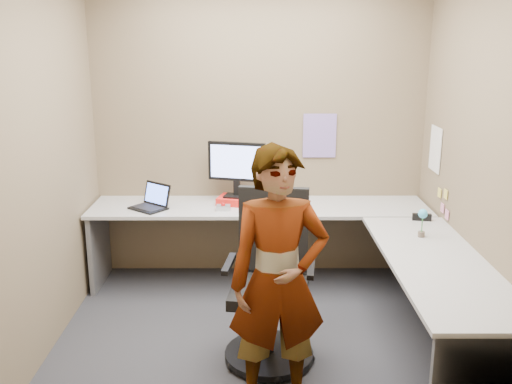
{
  "coord_description": "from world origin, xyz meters",
  "views": [
    {
      "loc": [
        -0.04,
        -3.84,
        2.16
      ],
      "look_at": [
        -0.03,
        0.25,
        1.05
      ],
      "focal_mm": 40.0,
      "sensor_mm": 36.0,
      "label": 1
    }
  ],
  "objects_px": {
    "desk": "(315,244)",
    "monitor": "(237,165)",
    "office_chair": "(270,293)",
    "person": "(278,281)"
  },
  "relations": [
    {
      "from": "desk",
      "to": "person",
      "type": "distance_m",
      "value": 1.24
    },
    {
      "from": "monitor",
      "to": "person",
      "type": "relative_size",
      "value": 0.32
    },
    {
      "from": "desk",
      "to": "monitor",
      "type": "bearing_deg",
      "value": 133.79
    },
    {
      "from": "office_chair",
      "to": "person",
      "type": "bearing_deg",
      "value": -79.16
    },
    {
      "from": "monitor",
      "to": "person",
      "type": "bearing_deg",
      "value": -66.27
    },
    {
      "from": "office_chair",
      "to": "monitor",
      "type": "bearing_deg",
      "value": 109.11
    },
    {
      "from": "desk",
      "to": "person",
      "type": "relative_size",
      "value": 1.87
    },
    {
      "from": "desk",
      "to": "monitor",
      "type": "xyz_separation_m",
      "value": [
        -0.64,
        0.66,
        0.49
      ]
    },
    {
      "from": "monitor",
      "to": "office_chair",
      "type": "height_order",
      "value": "monitor"
    },
    {
      "from": "monitor",
      "to": "office_chair",
      "type": "bearing_deg",
      "value": -63.94
    }
  ]
}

